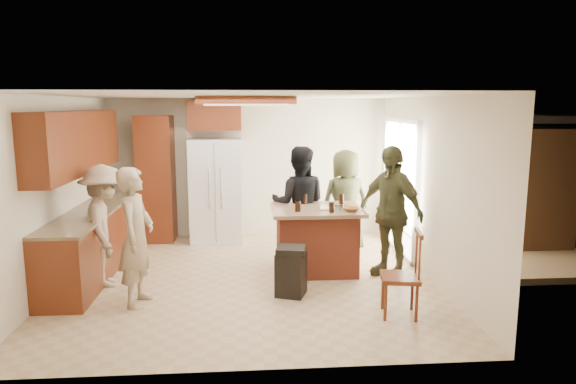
{
  "coord_description": "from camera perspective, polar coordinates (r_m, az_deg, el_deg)",
  "views": [
    {
      "loc": [
        0.03,
        -6.83,
        2.38
      ],
      "look_at": [
        0.58,
        0.37,
        1.15
      ],
      "focal_mm": 32.0,
      "sensor_mm": 36.0,
      "label": 1
    }
  ],
  "objects": [
    {
      "name": "refrigerator",
      "position": [
        9.09,
        -7.94,
        0.2
      ],
      "size": [
        0.9,
        0.76,
        1.8
      ],
      "color": "white",
      "rests_on": "ground"
    },
    {
      "name": "spindle_chair",
      "position": [
        6.02,
        12.53,
        -9.24
      ],
      "size": [
        0.49,
        0.49,
        0.99
      ],
      "color": "maroon",
      "rests_on": "ground"
    },
    {
      "name": "trash_bin",
      "position": [
        6.53,
        0.34,
        -8.73
      ],
      "size": [
        0.44,
        0.44,
        0.63
      ],
      "color": "black",
      "rests_on": "ground"
    },
    {
      "name": "person_counter",
      "position": [
        7.17,
        -19.71,
        -3.57
      ],
      "size": [
        0.74,
        1.14,
        1.62
      ],
      "primitive_type": "imported",
      "rotation": [
        0.0,
        0.0,
        1.84
      ],
      "color": "#9F876D",
      "rests_on": "ground"
    },
    {
      "name": "back_wall_units",
      "position": [
        9.19,
        -12.87,
        3.17
      ],
      "size": [
        1.8,
        0.6,
        2.45
      ],
      "color": "maroon",
      "rests_on": "ground"
    },
    {
      "name": "person_behind_left",
      "position": [
        7.84,
        1.23,
        -1.33
      ],
      "size": [
        0.93,
        0.66,
        1.77
      ],
      "primitive_type": "imported",
      "rotation": [
        0.0,
        0.0,
        2.99
      ],
      "color": "black",
      "rests_on": "ground"
    },
    {
      "name": "person_behind_right",
      "position": [
        8.35,
        6.38,
        -1.03
      ],
      "size": [
        0.92,
        0.71,
        1.68
      ],
      "primitive_type": "imported",
      "rotation": [
        0.0,
        0.0,
        3.38
      ],
      "color": "#3A3E24",
      "rests_on": "ground"
    },
    {
      "name": "left_cabinetry",
      "position": [
        7.71,
        -21.41,
        -1.66
      ],
      "size": [
        0.64,
        3.0,
        2.3
      ],
      "color": "maroon",
      "rests_on": "ground"
    },
    {
      "name": "person_side_right",
      "position": [
        7.26,
        11.27,
        -2.14
      ],
      "size": [
        1.06,
        1.2,
        1.84
      ],
      "primitive_type": "imported",
      "rotation": [
        0.0,
        0.0,
        -0.97
      ],
      "color": "#404227",
      "rests_on": "ground"
    },
    {
      "name": "kitchen_island",
      "position": [
        7.42,
        3.16,
        -5.24
      ],
      "size": [
        1.28,
        1.03,
        0.93
      ],
      "color": "#A3422A",
      "rests_on": "ground"
    },
    {
      "name": "island_items",
      "position": [
        7.23,
        4.79,
        -1.6
      ],
      "size": [
        0.9,
        0.73,
        0.15
      ],
      "color": "silver",
      "rests_on": "kitchen_island"
    },
    {
      "name": "room_shell",
      "position": [
        9.64,
        22.49,
        -0.11
      ],
      "size": [
        8.0,
        5.2,
        5.0
      ],
      "color": "tan",
      "rests_on": "ground"
    },
    {
      "name": "person_front_left",
      "position": [
        6.37,
        -16.52,
        -4.79
      ],
      "size": [
        0.52,
        0.66,
        1.67
      ],
      "primitive_type": "imported",
      "rotation": [
        0.0,
        0.0,
        1.45
      ],
      "color": "tan",
      "rests_on": "ground"
    }
  ]
}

